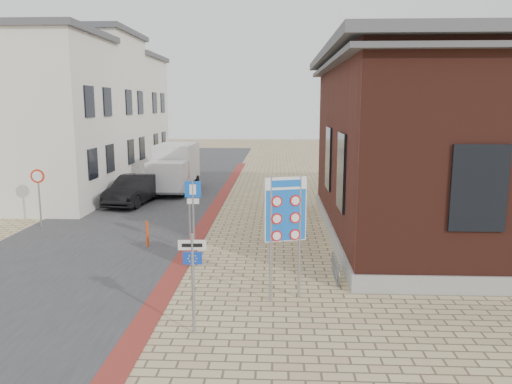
% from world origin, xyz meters
% --- Properties ---
extents(ground, '(120.00, 120.00, 0.00)m').
position_xyz_m(ground, '(0.00, 0.00, 0.00)').
color(ground, tan).
rests_on(ground, ground).
extents(road_strip, '(7.00, 60.00, 0.02)m').
position_xyz_m(road_strip, '(-5.50, 15.00, 0.01)').
color(road_strip, '#38383A').
rests_on(road_strip, ground).
extents(curb_strip, '(0.60, 40.00, 0.02)m').
position_xyz_m(curb_strip, '(-2.00, 10.00, 0.01)').
color(curb_strip, maroon).
rests_on(curb_strip, ground).
extents(brick_building, '(13.00, 13.00, 6.80)m').
position_xyz_m(brick_building, '(8.99, 7.00, 3.49)').
color(brick_building, gray).
rests_on(brick_building, ground).
extents(townhouse_near, '(7.40, 6.40, 8.30)m').
position_xyz_m(townhouse_near, '(-10.99, 12.00, 4.17)').
color(townhouse_near, white).
rests_on(townhouse_near, ground).
extents(townhouse_mid, '(7.40, 6.40, 9.10)m').
position_xyz_m(townhouse_mid, '(-10.99, 18.00, 4.57)').
color(townhouse_mid, white).
rests_on(townhouse_mid, ground).
extents(townhouse_far, '(7.40, 6.40, 8.30)m').
position_xyz_m(townhouse_far, '(-10.99, 24.00, 4.17)').
color(townhouse_far, white).
rests_on(townhouse_far, ground).
extents(bike_rack, '(0.08, 1.80, 0.60)m').
position_xyz_m(bike_rack, '(2.65, 2.20, 0.26)').
color(bike_rack, slate).
rests_on(bike_rack, ground).
extents(sedan, '(2.09, 4.49, 1.42)m').
position_xyz_m(sedan, '(-6.13, 12.54, 0.71)').
color(sedan, black).
rests_on(sedan, ground).
extents(box_truck, '(2.22, 5.09, 2.65)m').
position_xyz_m(box_truck, '(-4.81, 16.13, 1.37)').
color(box_truck, slate).
rests_on(box_truck, ground).
extents(border_sign, '(1.03, 0.36, 3.13)m').
position_xyz_m(border_sign, '(1.18, 0.50, 2.26)').
color(border_sign, gray).
rests_on(border_sign, ground).
extents(essen_sign, '(0.59, 0.08, 2.20)m').
position_xyz_m(essen_sign, '(-0.80, -1.50, 1.44)').
color(essen_sign, gray).
rests_on(essen_sign, ground).
extents(parking_sign, '(0.54, 0.07, 2.46)m').
position_xyz_m(parking_sign, '(-1.80, 4.50, 1.68)').
color(parking_sign, gray).
rests_on(parking_sign, ground).
extents(yield_sign, '(0.82, 0.07, 2.31)m').
position_xyz_m(yield_sign, '(-2.20, 6.00, 1.75)').
color(yield_sign, gray).
rests_on(yield_sign, ground).
extents(speed_sign, '(0.56, 0.07, 2.36)m').
position_xyz_m(speed_sign, '(-8.50, 7.60, 1.58)').
color(speed_sign, gray).
rests_on(speed_sign, ground).
extents(bollard, '(0.09, 0.09, 0.92)m').
position_xyz_m(bollard, '(-3.50, 5.00, 0.46)').
color(bollard, '#F0400C').
rests_on(bollard, ground).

